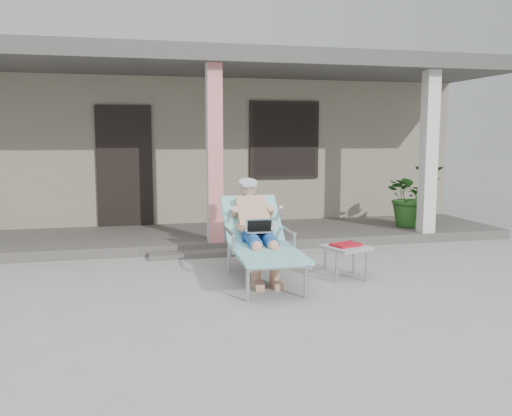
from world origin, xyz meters
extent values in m
plane|color=#9E9E99|center=(0.00, 0.00, 0.00)|extent=(60.00, 60.00, 0.00)
cube|color=gray|center=(0.00, 6.50, 1.50)|extent=(10.00, 5.00, 3.00)
cube|color=#474442|center=(0.00, 6.50, 3.15)|extent=(10.40, 5.40, 0.30)
cube|color=black|center=(-1.30, 3.97, 1.20)|extent=(0.95, 0.06, 2.10)
cube|color=black|center=(1.60, 3.97, 1.65)|extent=(1.20, 0.06, 1.30)
cube|color=black|center=(1.60, 3.96, 1.65)|extent=(1.32, 0.05, 1.42)
cube|color=#605B56|center=(0.00, 3.00, 0.07)|extent=(10.00, 2.00, 0.15)
cube|color=red|center=(0.00, 2.15, 1.45)|extent=(0.22, 0.22, 2.61)
cube|color=silver|center=(3.50, 2.15, 1.45)|extent=(0.22, 0.22, 2.61)
cube|color=#474442|center=(0.00, 3.00, 2.88)|extent=(10.00, 2.30, 0.24)
cube|color=#605B56|center=(0.00, 1.85, 0.04)|extent=(2.00, 0.30, 0.07)
cylinder|color=#B7B7BC|center=(-0.06, -0.41, 0.19)|extent=(0.04, 0.04, 0.37)
cylinder|color=#B7B7BC|center=(0.56, -0.43, 0.19)|extent=(0.04, 0.04, 0.37)
cylinder|color=#B7B7BC|center=(-0.03, 0.85, 0.19)|extent=(0.04, 0.04, 0.37)
cylinder|color=#B7B7BC|center=(0.60, 0.83, 0.19)|extent=(0.04, 0.04, 0.37)
cube|color=#B7B7BC|center=(0.26, 0.04, 0.39)|extent=(0.66, 1.25, 0.03)
cube|color=#84CDCD|center=(0.26, 0.04, 0.41)|extent=(0.76, 1.29, 0.04)
cube|color=#B7B7BC|center=(0.29, 0.94, 0.62)|extent=(0.65, 0.60, 0.50)
cube|color=#84CDCD|center=(0.29, 0.94, 0.66)|extent=(0.75, 0.68, 0.56)
cylinder|color=#B3B3B6|center=(0.30, 1.23, 1.10)|extent=(0.25, 0.25, 0.13)
cube|color=silver|center=(0.28, 0.48, 0.58)|extent=(0.34, 0.25, 0.24)
cube|color=#A2A29D|center=(1.30, 0.25, 0.38)|extent=(0.61, 0.61, 0.04)
cylinder|color=#B7B7BC|center=(1.11, 0.06, 0.18)|extent=(0.03, 0.03, 0.36)
cylinder|color=#B7B7BC|center=(1.49, 0.06, 0.18)|extent=(0.03, 0.03, 0.36)
cylinder|color=#B7B7BC|center=(1.11, 0.44, 0.18)|extent=(0.03, 0.03, 0.36)
cylinder|color=#B7B7BC|center=(1.49, 0.44, 0.18)|extent=(0.03, 0.03, 0.36)
cube|color=#B3131F|center=(1.30, 0.25, 0.41)|extent=(0.40, 0.35, 0.03)
cube|color=black|center=(1.30, 0.38, 0.41)|extent=(0.32, 0.13, 0.03)
imported|color=#26591E|center=(3.58, 2.74, 0.69)|extent=(1.10, 1.00, 1.08)
camera|label=1|loc=(-1.24, -5.76, 1.71)|focal=38.00mm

